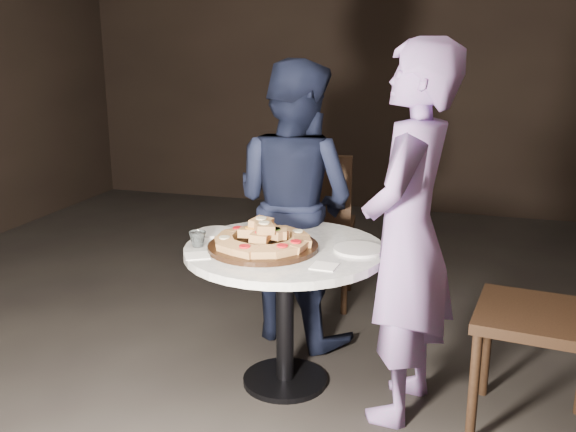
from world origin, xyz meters
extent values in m
plane|color=black|center=(0.00, 0.00, 0.00)|extent=(7.00, 7.00, 0.00)
cylinder|color=black|center=(0.05, 0.02, 0.01)|extent=(0.51, 0.51, 0.03)
cylinder|color=black|center=(0.05, 0.02, 0.34)|extent=(0.10, 0.10, 0.63)
cylinder|color=silver|center=(0.05, 0.02, 0.67)|extent=(1.17, 1.17, 0.04)
cylinder|color=black|center=(-0.03, -0.05, 0.69)|extent=(0.50, 0.50, 0.02)
cube|color=#B37C45|center=(0.13, -0.09, 0.72)|extent=(0.09, 0.11, 0.05)
cylinder|color=red|center=(0.13, -0.09, 0.75)|extent=(0.05, 0.05, 0.01)
cube|color=#B37C45|center=(0.13, -0.01, 0.72)|extent=(0.12, 0.13, 0.05)
cube|color=#B37C45|center=(0.10, 0.06, 0.72)|extent=(0.13, 0.13, 0.05)
cylinder|color=beige|center=(0.10, 0.06, 0.75)|extent=(0.07, 0.07, 0.01)
cube|color=#B37C45|center=(0.03, 0.11, 0.72)|extent=(0.13, 0.12, 0.05)
cube|color=#B37C45|center=(-0.05, 0.12, 0.72)|extent=(0.11, 0.08, 0.05)
cylinder|color=red|center=(-0.05, 0.12, 0.75)|extent=(0.05, 0.05, 0.01)
cube|color=#B37C45|center=(-0.13, 0.10, 0.72)|extent=(0.13, 0.13, 0.05)
cube|color=#B37C45|center=(-0.18, 0.04, 0.72)|extent=(0.13, 0.13, 0.05)
cylinder|color=red|center=(-0.18, 0.04, 0.75)|extent=(0.07, 0.07, 0.01)
cube|color=#B37C45|center=(-0.20, -0.04, 0.72)|extent=(0.09, 0.11, 0.05)
cube|color=#B37C45|center=(-0.18, -0.12, 0.72)|extent=(0.12, 0.13, 0.05)
cylinder|color=beige|center=(-0.18, -0.12, 0.75)|extent=(0.07, 0.07, 0.01)
cube|color=#B37C45|center=(-0.13, -0.18, 0.72)|extent=(0.13, 0.12, 0.05)
cube|color=#B37C45|center=(-0.06, -0.21, 0.72)|extent=(0.12, 0.11, 0.05)
cylinder|color=red|center=(-0.06, -0.21, 0.75)|extent=(0.06, 0.06, 0.01)
cube|color=#B37C45|center=(0.03, -0.21, 0.72)|extent=(0.12, 0.11, 0.05)
cube|color=#B37C45|center=(0.09, -0.16, 0.72)|extent=(0.13, 0.13, 0.05)
cylinder|color=red|center=(0.09, -0.16, 0.75)|extent=(0.07, 0.07, 0.01)
cube|color=#B37C45|center=(0.02, -0.04, 0.76)|extent=(0.12, 0.10, 0.04)
cylinder|color=#2D6B1E|center=(0.02, -0.04, 0.78)|extent=(0.06, 0.06, 0.01)
cube|color=#B37C45|center=(-0.04, 0.01, 0.76)|extent=(0.13, 0.12, 0.04)
cylinder|color=beige|center=(-0.04, 0.01, 0.78)|extent=(0.07, 0.07, 0.01)
cube|color=#B37C45|center=(-0.09, -0.05, 0.76)|extent=(0.12, 0.10, 0.05)
cylinder|color=orange|center=(-0.09, -0.05, 0.78)|extent=(0.06, 0.06, 0.01)
cube|color=#B37C45|center=(-0.02, -0.10, 0.76)|extent=(0.09, 0.11, 0.04)
cylinder|color=red|center=(-0.02, -0.10, 0.78)|extent=(0.05, 0.05, 0.01)
cube|color=#B37C45|center=(0.02, -0.04, 0.76)|extent=(0.13, 0.12, 0.04)
cylinder|color=#2D6B1E|center=(0.02, -0.04, 0.78)|extent=(0.06, 0.06, 0.01)
cube|color=#B37C45|center=(-0.05, -0.01, 0.79)|extent=(0.09, 0.12, 0.04)
cylinder|color=beige|center=(-0.05, -0.01, 0.81)|extent=(0.05, 0.05, 0.01)
cube|color=#B37C45|center=(-0.01, -0.08, 0.79)|extent=(0.12, 0.13, 0.04)
cylinder|color=beige|center=(-0.01, -0.08, 0.81)|extent=(0.07, 0.07, 0.01)
cylinder|color=white|center=(-0.33, 0.12, 0.69)|extent=(0.21, 0.21, 0.01)
cylinder|color=white|center=(0.38, 0.05, 0.69)|extent=(0.23, 0.23, 0.01)
imported|color=silver|center=(-0.32, -0.10, 0.72)|extent=(0.10, 0.10, 0.07)
cube|color=white|center=(-0.27, -0.22, 0.69)|extent=(0.14, 0.14, 0.01)
cube|color=white|center=(0.29, -0.20, 0.69)|extent=(0.11, 0.11, 0.01)
cube|color=black|center=(-0.06, 1.06, 0.48)|extent=(0.50, 0.50, 0.04)
cube|color=black|center=(-0.03, 0.83, 0.72)|extent=(0.45, 0.10, 0.48)
cylinder|color=black|center=(0.11, 1.27, 0.24)|extent=(0.04, 0.04, 0.48)
cylinder|color=black|center=(-0.27, 1.22, 0.24)|extent=(0.04, 0.04, 0.48)
cylinder|color=black|center=(0.16, 0.89, 0.24)|extent=(0.04, 0.04, 0.48)
cylinder|color=black|center=(-0.23, 0.84, 0.24)|extent=(0.04, 0.04, 0.48)
cube|color=black|center=(1.14, -0.05, 0.51)|extent=(0.53, 0.53, 0.05)
cylinder|color=black|center=(0.96, 0.18, 0.25)|extent=(0.05, 0.05, 0.51)
cylinder|color=black|center=(0.91, -0.23, 0.25)|extent=(0.05, 0.05, 0.51)
imported|color=black|center=(-0.06, 0.56, 0.75)|extent=(0.88, 0.79, 1.50)
imported|color=#7B63A0|center=(0.60, -0.05, 0.80)|extent=(0.47, 0.64, 1.60)
camera|label=1|loc=(0.85, -2.63, 1.57)|focal=40.00mm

